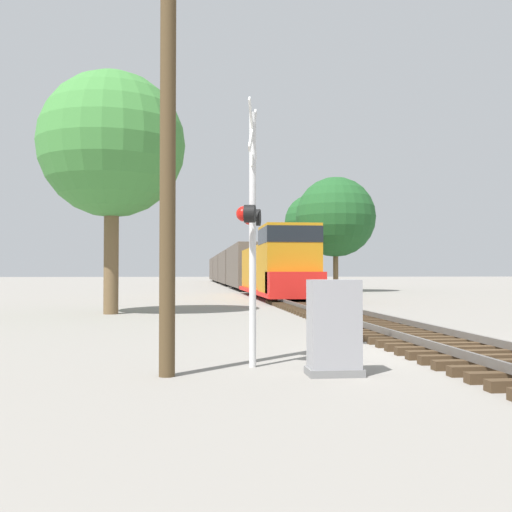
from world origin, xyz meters
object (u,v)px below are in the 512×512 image
Objects in this scene: freight_train at (233,268)px; tree_far_right at (112,145)px; crossing_signal_near at (251,220)px; tree_deep_background at (312,222)px; relay_cabinet at (334,328)px; utility_pole at (168,68)px; tree_mid_background at (336,217)px.

freight_train is 9.15× the size of tree_far_right.
tree_deep_background is at bearing -179.23° from crossing_signal_near.
utility_pole reaches higher than relay_cabinet.
tree_mid_background reaches higher than relay_cabinet.
relay_cabinet is 0.16× the size of tree_far_right.
tree_far_right is 38.26m from tree_deep_background.
tree_far_right is at bearing -113.57° from tree_deep_background.
utility_pole is at bearing -79.43° from tree_far_right.
tree_deep_background is (12.63, 49.35, 1.77)m from utility_pole.
tree_mid_background is at bearing 72.36° from utility_pole.
freight_train is at bearing 106.41° from tree_mid_background.
freight_train reaches higher than relay_cabinet.
relay_cabinet is (-3.05, -63.45, -1.34)m from freight_train.
tree_deep_background is (11.23, 48.57, 4.10)m from crossing_signal_near.
freight_train is 62.63m from crossing_signal_near.
tree_mid_background is at bearing -73.59° from freight_train.
tree_mid_background reaches higher than tree_deep_background.
relay_cabinet is 0.16× the size of utility_pole.
utility_pole is (-5.66, -63.26, 2.77)m from freight_train.
tree_far_right is (-8.33, -48.97, 4.51)m from freight_train.
relay_cabinet is at bearing -69.95° from tree_far_right.
tree_mid_background is (10.00, 39.85, 5.52)m from relay_cabinet.
tree_far_right is 29.62m from tree_mid_background.
utility_pole is 0.97× the size of tree_mid_background.
tree_mid_background is (6.95, -23.60, 4.19)m from freight_train.
crossing_signal_near is 14.68m from tree_far_right.
relay_cabinet is at bearing -4.15° from utility_pole.
tree_mid_background is at bearing -90.13° from tree_deep_background.
relay_cabinet is at bearing -104.08° from tree_mid_background.
tree_far_right is 0.98× the size of tree_mid_background.
freight_train is at bearing 84.88° from utility_pole.
crossing_signal_near is 0.49× the size of utility_pole.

